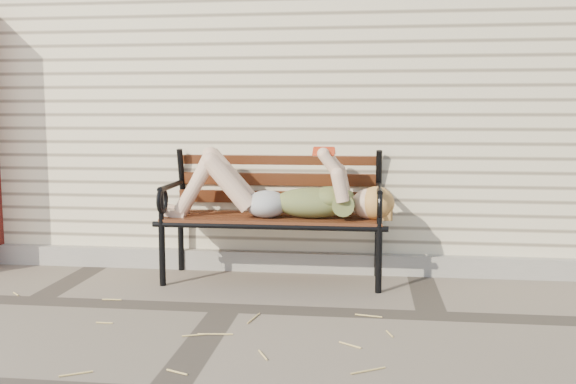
# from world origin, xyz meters

# --- Properties ---
(ground) EXTENTS (80.00, 80.00, 0.00)m
(ground) POSITION_xyz_m (0.00, 0.00, 0.00)
(ground) COLOR #76685A
(ground) RESTS_ON ground
(house_wall) EXTENTS (8.00, 4.00, 3.00)m
(house_wall) POSITION_xyz_m (0.00, 3.00, 1.50)
(house_wall) COLOR #F6E7C0
(house_wall) RESTS_ON ground
(foundation_strip) EXTENTS (8.00, 0.10, 0.15)m
(foundation_strip) POSITION_xyz_m (0.00, 0.97, 0.07)
(foundation_strip) COLOR #AAA49A
(foundation_strip) RESTS_ON ground
(garden_bench) EXTENTS (1.69, 0.67, 1.10)m
(garden_bench) POSITION_xyz_m (0.19, 0.79, 0.61)
(garden_bench) COLOR black
(garden_bench) RESTS_ON ground
(reading_woman) EXTENTS (1.60, 0.36, 0.50)m
(reading_woman) POSITION_xyz_m (0.20, 0.66, 0.65)
(reading_woman) COLOR #093341
(reading_woman) RESTS_ON ground
(straw_scatter) EXTENTS (3.08, 1.69, 0.01)m
(straw_scatter) POSITION_xyz_m (-0.49, -0.72, 0.01)
(straw_scatter) COLOR #E3C36E
(straw_scatter) RESTS_ON ground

